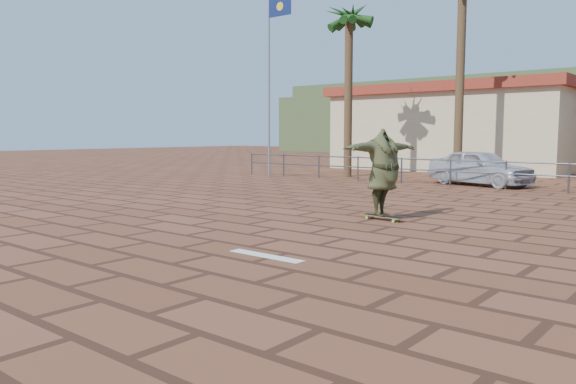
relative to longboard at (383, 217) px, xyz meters
name	(u,v)px	position (x,y,z in m)	size (l,w,h in m)	color
ground	(281,240)	(-0.25, -3.19, -0.08)	(120.00, 120.00, 0.00)	brown
paint_stripe	(266,256)	(0.45, -4.39, -0.08)	(1.40, 0.22, 0.01)	white
guardrail	(506,170)	(-0.25, 8.81, 0.60)	(24.06, 0.06, 1.00)	#47494F
flagpole	(271,71)	(-10.13, 7.81, 4.56)	(1.30, 0.10, 8.00)	gray
palm_far_left	(349,21)	(-7.75, 10.31, 6.75)	(2.40, 2.40, 8.25)	brown
building_west	(457,127)	(-6.25, 18.81, 2.20)	(12.60, 7.60, 4.50)	beige
hill_back	(444,116)	(-22.25, 52.81, 3.92)	(35.00, 14.00, 8.00)	#384C28
longboard	(383,217)	(0.00, 0.00, 0.00)	(1.05, 0.34, 0.10)	olive
skateboarder	(383,172)	(0.00, 0.00, 0.98)	(2.37, 0.65, 1.93)	#3F4324
car_silver	(480,167)	(-1.54, 9.81, 0.59)	(1.59, 3.95, 1.35)	#B7B8BE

